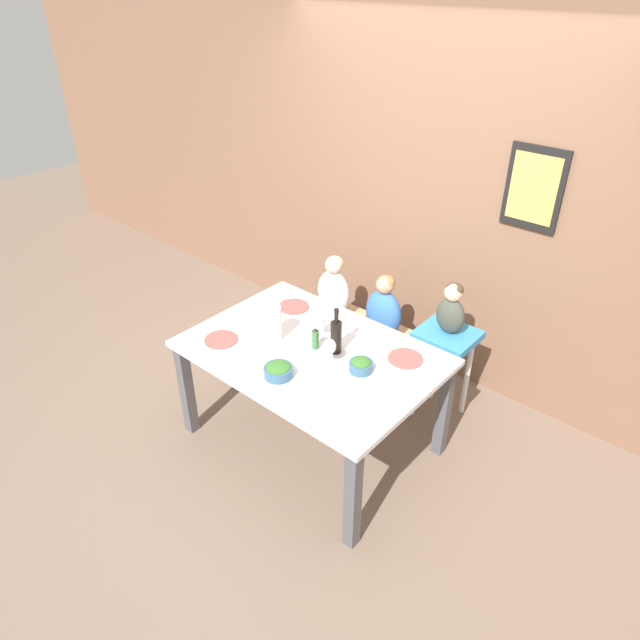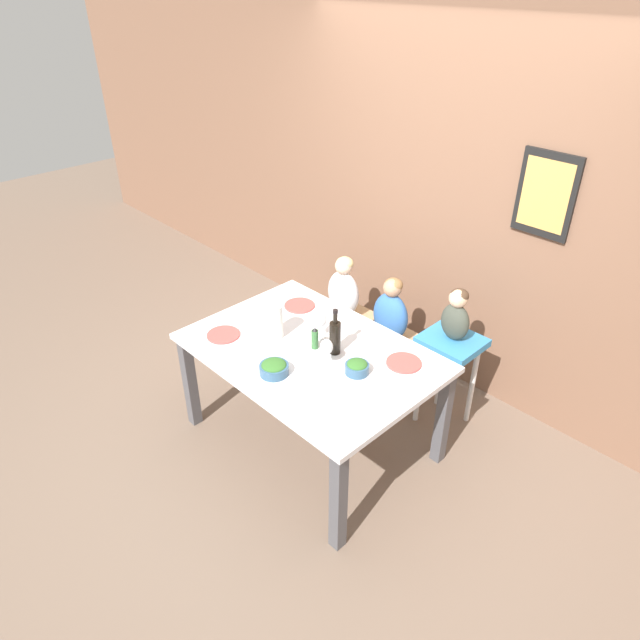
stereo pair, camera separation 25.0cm
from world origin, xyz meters
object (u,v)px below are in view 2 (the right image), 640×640
at_px(wine_bottle, 335,336).
at_px(dinner_plate_front_left, 223,335).
at_px(person_baby_right, 456,314).
at_px(chair_far_center, 388,346).
at_px(salad_bowl_small, 357,367).
at_px(dinner_plate_back_left, 300,306).
at_px(chair_right_highchair, 450,357).
at_px(person_child_center, 391,311).
at_px(salad_bowl_large, 274,368).
at_px(wine_glass_far, 321,320).
at_px(paper_towel_roll, 274,321).
at_px(wine_glass_near, 327,347).
at_px(dinner_plate_back_right, 404,363).
at_px(person_child_left, 344,288).
at_px(chair_far_left, 343,321).

xyz_separation_m(wine_bottle, dinner_plate_front_left, (-0.61, -0.37, -0.11)).
bearing_deg(person_baby_right, dinner_plate_front_left, -132.68).
bearing_deg(dinner_plate_front_left, chair_far_center, 65.92).
relative_size(salad_bowl_small, dinner_plate_back_left, 0.67).
distance_m(chair_right_highchair, person_child_center, 0.52).
bearing_deg(salad_bowl_large, wine_glass_far, 100.20).
bearing_deg(paper_towel_roll, person_baby_right, 48.21).
distance_m(wine_glass_far, dinner_plate_back_left, 0.42).
bearing_deg(dinner_plate_back_left, wine_glass_near, -29.46).
distance_m(chair_far_center, dinner_plate_back_right, 0.78).
distance_m(dinner_plate_back_left, dinner_plate_back_right, 0.91).
height_order(person_child_left, dinner_plate_back_right, person_child_left).
relative_size(person_child_center, wine_bottle, 1.59).
relative_size(chair_far_center, paper_towel_roll, 1.96).
relative_size(person_child_left, salad_bowl_large, 2.82).
bearing_deg(salad_bowl_small, dinner_plate_back_right, 62.90).
height_order(chair_right_highchair, person_child_center, person_child_center).
xyz_separation_m(salad_bowl_large, salad_bowl_small, (0.32, 0.34, 0.00)).
xyz_separation_m(paper_towel_roll, wine_glass_near, (0.44, 0.02, 0.01)).
xyz_separation_m(chair_far_center, dinner_plate_front_left, (-0.48, -1.07, 0.36)).
height_order(chair_far_center, person_child_left, person_child_left).
height_order(chair_right_highchair, dinner_plate_back_left, dinner_plate_back_left).
distance_m(chair_far_left, chair_right_highchair, 0.98).
relative_size(chair_far_left, person_child_left, 0.94).
relative_size(person_child_left, salad_bowl_small, 3.44).
distance_m(chair_far_center, salad_bowl_small, 0.92).
bearing_deg(chair_far_left, chair_far_center, 0.00).
bearing_deg(person_child_center, dinner_plate_back_right, -44.39).
height_order(chair_far_left, salad_bowl_small, salad_bowl_small).
relative_size(wine_glass_near, dinner_plate_back_right, 0.86).
bearing_deg(dinner_plate_back_right, chair_far_left, 152.94).
bearing_deg(salad_bowl_large, dinner_plate_back_right, 52.89).
xyz_separation_m(chair_far_center, wine_glass_far, (-0.04, -0.64, 0.48)).
distance_m(chair_right_highchair, wine_bottle, 0.84).
xyz_separation_m(chair_far_center, salad_bowl_small, (0.37, -0.75, 0.39)).
xyz_separation_m(person_child_center, wine_glass_near, (0.20, -0.82, 0.19)).
distance_m(person_child_center, dinner_plate_back_right, 0.70).
distance_m(wine_bottle, dinner_plate_back_left, 0.60).
bearing_deg(dinner_plate_back_left, wine_bottle, -21.31).
distance_m(chair_far_left, dinner_plate_back_left, 0.60).
height_order(wine_glass_far, dinner_plate_front_left, wine_glass_far).
xyz_separation_m(chair_right_highchair, salad_bowl_small, (-0.14, -0.75, 0.23)).
xyz_separation_m(wine_bottle, salad_bowl_small, (0.23, -0.05, -0.08)).
height_order(wine_glass_near, dinner_plate_back_left, wine_glass_near).
distance_m(wine_glass_far, dinner_plate_back_right, 0.57).
bearing_deg(salad_bowl_small, dinner_plate_back_left, 161.10).
height_order(person_baby_right, wine_glass_far, person_baby_right).
bearing_deg(chair_right_highchair, person_child_left, 179.97).
height_order(wine_glass_near, salad_bowl_large, wine_glass_near).
height_order(person_child_center, paper_towel_roll, paper_towel_roll).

